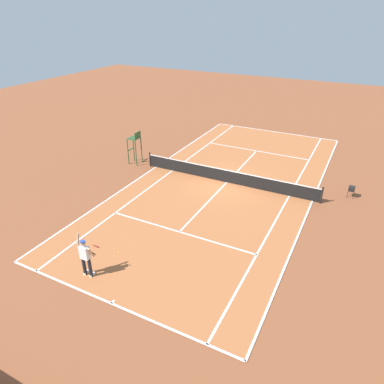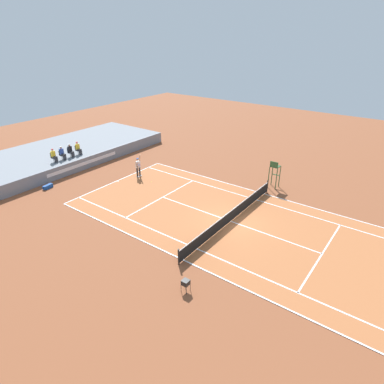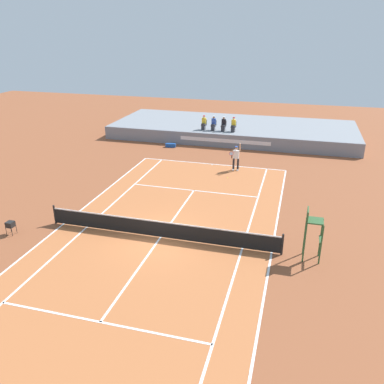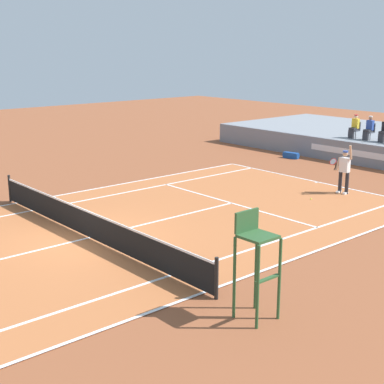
# 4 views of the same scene
# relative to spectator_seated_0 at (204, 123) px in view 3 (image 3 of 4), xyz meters

# --- Properties ---
(ground_plane) EXTENTS (80.00, 80.00, 0.00)m
(ground_plane) POSITION_rel_spectator_seated_0_xyz_m (2.18, -17.84, -1.78)
(ground_plane) COLOR brown
(court) EXTENTS (11.08, 23.88, 0.03)m
(court) POSITION_rel_spectator_seated_0_xyz_m (2.18, -17.84, -1.77)
(court) COLOR #B76638
(court) RESTS_ON ground
(net) EXTENTS (11.98, 0.10, 1.07)m
(net) POSITION_rel_spectator_seated_0_xyz_m (2.18, -17.84, -1.26)
(net) COLOR black
(net) RESTS_ON ground
(barrier_wall) EXTENTS (22.64, 0.25, 1.17)m
(barrier_wall) POSITION_rel_spectator_seated_0_xyz_m (2.18, -1.20, -1.20)
(barrier_wall) COLOR gray
(barrier_wall) RESTS_ON ground
(bleacher_platform) EXTENTS (22.64, 8.65, 1.17)m
(bleacher_platform) POSITION_rel_spectator_seated_0_xyz_m (2.18, 3.24, -1.20)
(bleacher_platform) COLOR gray
(bleacher_platform) RESTS_ON ground
(spectator_seated_0) EXTENTS (0.44, 0.60, 1.26)m
(spectator_seated_0) POSITION_rel_spectator_seated_0_xyz_m (0.00, 0.00, 0.00)
(spectator_seated_0) COLOR #474C56
(spectator_seated_0) RESTS_ON bleacher_platform
(spectator_seated_1) EXTENTS (0.44, 0.60, 1.26)m
(spectator_seated_1) POSITION_rel_spectator_seated_0_xyz_m (0.89, 0.00, 0.00)
(spectator_seated_1) COLOR #474C56
(spectator_seated_1) RESTS_ON bleacher_platform
(spectator_seated_2) EXTENTS (0.44, 0.60, 1.26)m
(spectator_seated_2) POSITION_rel_spectator_seated_0_xyz_m (1.80, 0.00, 0.00)
(spectator_seated_2) COLOR #474C56
(spectator_seated_2) RESTS_ON bleacher_platform
(spectator_seated_3) EXTENTS (0.44, 0.60, 1.26)m
(spectator_seated_3) POSITION_rel_spectator_seated_0_xyz_m (2.68, 0.00, 0.00)
(spectator_seated_3) COLOR #474C56
(spectator_seated_3) RESTS_ON bleacher_platform
(tennis_player) EXTENTS (0.76, 0.64, 2.08)m
(tennis_player) POSITION_rel_spectator_seated_0_xyz_m (4.09, -6.82, -0.79)
(tennis_player) COLOR #232328
(tennis_player) RESTS_ON ground
(tennis_ball) EXTENTS (0.07, 0.07, 0.07)m
(tennis_ball) POSITION_rel_spectator_seated_0_xyz_m (3.85, -8.62, -1.75)
(tennis_ball) COLOR #D1E533
(tennis_ball) RESTS_ON ground
(umpire_chair) EXTENTS (0.77, 0.77, 2.44)m
(umpire_chair) POSITION_rel_spectator_seated_0_xyz_m (9.35, -17.84, -0.23)
(umpire_chair) COLOR #2D562D
(umpire_chair) RESTS_ON ground
(equipment_bag) EXTENTS (0.94, 0.46, 0.32)m
(equipment_bag) POSITION_rel_spectator_seated_0_xyz_m (-2.40, -2.30, -1.62)
(equipment_bag) COLOR #194799
(equipment_bag) RESTS_ON ground
(ball_hopper) EXTENTS (0.36, 0.36, 0.70)m
(ball_hopper) POSITION_rel_spectator_seated_0_xyz_m (-5.24, -19.48, -1.21)
(ball_hopper) COLOR black
(ball_hopper) RESTS_ON ground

